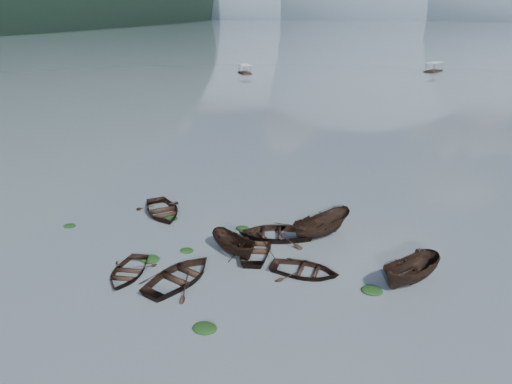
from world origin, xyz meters
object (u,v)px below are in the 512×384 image
(pontoon_left, at_px, (245,73))
(pontoon_centre, at_px, (433,72))
(rowboat_0, at_px, (128,275))
(rowboat_3, at_px, (255,251))

(pontoon_left, bearing_deg, pontoon_centre, -12.32)
(pontoon_left, bearing_deg, rowboat_0, -109.04)
(rowboat_0, bearing_deg, rowboat_3, 28.64)
(rowboat_3, distance_m, pontoon_left, 87.01)
(rowboat_0, xyz_separation_m, pontoon_centre, (22.58, 103.58, 0.00))
(rowboat_0, distance_m, pontoon_left, 89.87)
(rowboat_0, height_order, pontoon_centre, pontoon_centre)
(pontoon_left, relative_size, pontoon_centre, 0.91)
(rowboat_0, xyz_separation_m, pontoon_left, (-21.20, 87.34, 0.00))
(rowboat_0, distance_m, rowboat_3, 7.94)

